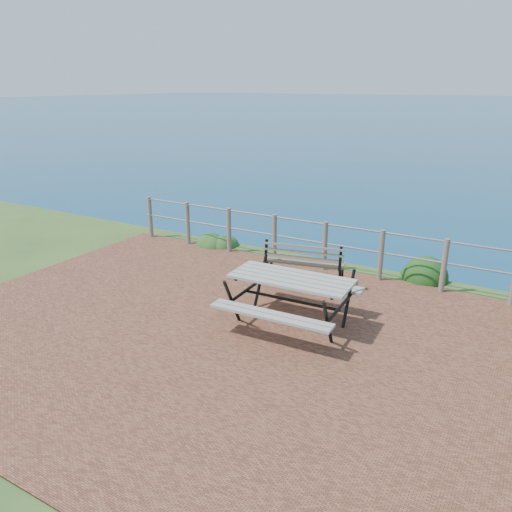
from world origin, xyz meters
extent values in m
cube|color=brown|center=(0.00, 0.00, 0.00)|extent=(10.00, 7.00, 0.12)
cylinder|color=#6B5B4C|center=(-4.60, 3.35, 0.52)|extent=(0.10, 0.10, 1.00)
cylinder|color=#6B5B4C|center=(-3.45, 3.35, 0.52)|extent=(0.10, 0.10, 1.00)
cylinder|color=#6B5B4C|center=(-2.30, 3.35, 0.52)|extent=(0.10, 0.10, 1.00)
cylinder|color=#6B5B4C|center=(-1.15, 3.35, 0.52)|extent=(0.10, 0.10, 1.00)
cylinder|color=#6B5B4C|center=(0.00, 3.35, 0.52)|extent=(0.10, 0.10, 1.00)
cylinder|color=#6B5B4C|center=(1.15, 3.35, 0.52)|extent=(0.10, 0.10, 1.00)
cylinder|color=#6B5B4C|center=(2.30, 3.35, 0.52)|extent=(0.10, 0.10, 1.00)
cylinder|color=slate|center=(0.00, 3.35, 0.97)|extent=(9.40, 0.04, 0.04)
cylinder|color=slate|center=(0.00, 3.35, 0.57)|extent=(9.40, 0.04, 0.04)
cube|color=gray|center=(0.50, 0.81, 0.79)|extent=(1.90, 0.85, 0.04)
cube|color=gray|center=(0.50, 0.81, 0.48)|extent=(1.87, 0.35, 0.04)
cube|color=gray|center=(0.50, 0.81, 0.48)|extent=(1.87, 0.35, 0.04)
cylinder|color=black|center=(0.50, 0.81, 0.42)|extent=(1.60, 0.12, 0.05)
cube|color=brown|center=(-0.05, 2.49, 0.43)|extent=(1.55, 0.68, 0.03)
cube|color=brown|center=(-0.05, 2.49, 0.70)|extent=(1.49, 0.43, 0.34)
cube|color=black|center=(-0.05, 2.49, 0.23)|extent=(0.06, 0.06, 0.41)
cube|color=black|center=(-0.05, 2.49, 0.23)|extent=(0.06, 0.06, 0.41)
cube|color=black|center=(-0.05, 2.49, 0.23)|extent=(0.06, 0.06, 0.41)
cube|color=black|center=(-0.05, 2.49, 0.23)|extent=(0.06, 0.06, 0.41)
ellipsoid|color=#24501E|center=(-2.79, 3.67, 0.00)|extent=(0.75, 0.75, 0.49)
ellipsoid|color=#1A4515|center=(1.91, 3.99, 0.00)|extent=(0.88, 0.88, 0.66)
camera|label=1|loc=(3.60, -5.59, 3.60)|focal=35.00mm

